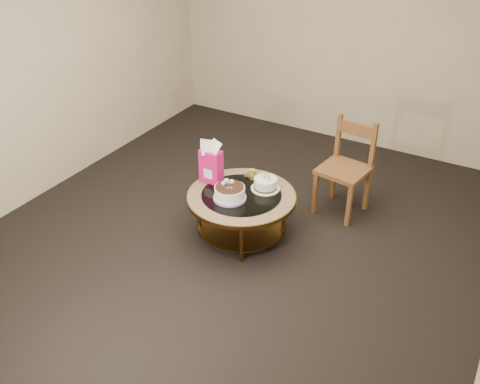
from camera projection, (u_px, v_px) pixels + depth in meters
The scene contains 8 objects.
ground at pixel (241, 234), 5.15m from camera, with size 5.00×5.00×0.00m, color black.
room_walls at pixel (242, 81), 4.34m from camera, with size 4.52×5.02×2.61m.
coffee_table at pixel (241, 201), 4.95m from camera, with size 1.02×1.02×0.46m.
decorated_cake at pixel (230, 193), 4.81m from camera, with size 0.30×0.30×0.18m.
cream_cake at pixel (265, 184), 4.96m from camera, with size 0.27×0.27×0.17m.
gift_bag at pixel (211, 162), 5.00m from camera, with size 0.21×0.16×0.42m.
pillar_candle at pixel (252, 174), 5.17m from camera, with size 0.12×0.12×0.09m.
dining_chair at pixel (346, 167), 5.28m from camera, with size 0.50×0.50×0.96m.
Camera 1 is at (2.07, -3.62, 3.04)m, focal length 40.00 mm.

